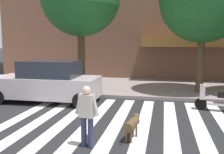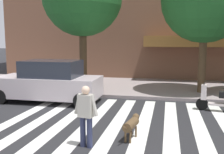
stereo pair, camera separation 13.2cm
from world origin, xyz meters
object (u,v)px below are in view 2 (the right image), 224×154
at_px(parked_car_behind_first, 49,82).
at_px(pedestrian_dog_walker, 86,113).
at_px(parked_scooter, 217,100).
at_px(dog_on_leash, 132,124).

distance_m(parked_car_behind_first, pedestrian_dog_walker, 5.65).
distance_m(parked_scooter, pedestrian_dog_walker, 6.01).
height_order(parked_car_behind_first, pedestrian_dog_walker, parked_car_behind_first).
distance_m(parked_scooter, dog_on_leash, 4.68).
xyz_separation_m(parked_car_behind_first, parked_scooter, (7.25, -0.16, -0.44)).
xyz_separation_m(parked_scooter, pedestrian_dog_walker, (-4.01, -4.46, 0.45)).
relative_size(parked_car_behind_first, dog_on_leash, 4.20).
distance_m(pedestrian_dog_walker, dog_on_leash, 1.44).
bearing_deg(parked_scooter, pedestrian_dog_walker, -131.96).
relative_size(parked_scooter, pedestrian_dog_walker, 0.99).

